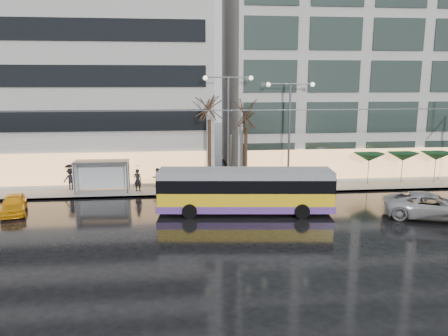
{
  "coord_description": "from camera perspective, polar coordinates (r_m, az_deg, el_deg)",
  "views": [
    {
      "loc": [
        -1.94,
        -23.79,
        8.74
      ],
      "look_at": [
        1.06,
        5.0,
        2.98
      ],
      "focal_mm": 35.0,
      "sensor_mm": 36.0,
      "label": 1
    }
  ],
  "objects": [
    {
      "name": "ground",
      "position": [
        25.42,
        -1.22,
        -8.86
      ],
      "size": [
        140.0,
        140.0,
        0.0
      ],
      "primitive_type": "plane",
      "color": "black",
      "rests_on": "ground"
    },
    {
      "name": "sidewalk",
      "position": [
        38.97,
        0.0,
        -1.59
      ],
      "size": [
        80.0,
        10.0,
        0.15
      ],
      "primitive_type": "cube",
      "color": "gray",
      "rests_on": "ground"
    },
    {
      "name": "kerb",
      "position": [
        34.2,
        0.87,
        -3.43
      ],
      "size": [
        80.0,
        0.1,
        0.15
      ],
      "primitive_type": "cube",
      "color": "slate",
      "rests_on": "ground"
    },
    {
      "name": "building_left",
      "position": [
        45.11,
        -24.81,
        13.31
      ],
      "size": [
        34.0,
        14.0,
        22.0
      ],
      "primitive_type": "cube",
      "color": "#ACAAA5",
      "rests_on": "sidewalk"
    },
    {
      "name": "building_right",
      "position": [
        47.8,
        20.82,
        15.24
      ],
      "size": [
        32.0,
        14.0,
        25.0
      ],
      "primitive_type": "cube",
      "color": "#ACAAA5",
      "rests_on": "sidewalk"
    },
    {
      "name": "trolleybus",
      "position": [
        29.29,
        2.78,
        -3.16
      ],
      "size": [
        11.8,
        5.08,
        5.39
      ],
      "color": "yellow",
      "rests_on": "ground"
    },
    {
      "name": "catenary",
      "position": [
        32.18,
        -0.65,
        3.24
      ],
      "size": [
        42.24,
        5.12,
        7.0
      ],
      "color": "#595B60",
      "rests_on": "ground"
    },
    {
      "name": "bus_shelter",
      "position": [
        35.73,
        -16.22,
        -0.14
      ],
      "size": [
        4.2,
        1.6,
        2.51
      ],
      "color": "#595B60",
      "rests_on": "sidewalk"
    },
    {
      "name": "street_lamp_near",
      "position": [
        34.93,
        0.55,
        6.74
      ],
      "size": [
        3.96,
        0.36,
        9.03
      ],
      "color": "#595B60",
      "rests_on": "sidewalk"
    },
    {
      "name": "street_lamp_far",
      "position": [
        35.86,
        8.56,
        6.29
      ],
      "size": [
        3.96,
        0.36,
        8.53
      ],
      "color": "#595B60",
      "rests_on": "sidewalk"
    },
    {
      "name": "tree_a",
      "position": [
        34.92,
        -1.96,
        8.53
      ],
      "size": [
        3.2,
        3.2,
        8.4
      ],
      "color": "black",
      "rests_on": "sidewalk"
    },
    {
      "name": "tree_b",
      "position": [
        35.49,
        2.91,
        7.46
      ],
      "size": [
        3.2,
        3.2,
        7.7
      ],
      "color": "black",
      "rests_on": "sidewalk"
    },
    {
      "name": "parasol_a",
      "position": [
        38.79,
        18.41,
        1.34
      ],
      "size": [
        2.5,
        2.5,
        2.65
      ],
      "color": "#595B60",
      "rests_on": "sidewalk"
    },
    {
      "name": "parasol_b",
      "position": [
        40.11,
        22.32,
        1.38
      ],
      "size": [
        2.5,
        2.5,
        2.65
      ],
      "color": "#595B60",
      "rests_on": "sidewalk"
    },
    {
      "name": "parasol_c",
      "position": [
        41.61,
        25.97,
        1.41
      ],
      "size": [
        2.5,
        2.5,
        2.65
      ],
      "color": "#595B60",
      "rests_on": "sidewalk"
    },
    {
      "name": "taxi_a",
      "position": [
        32.61,
        -25.78,
        -4.26
      ],
      "size": [
        2.49,
        4.09,
        1.3
      ],
      "primitive_type": "imported",
      "rotation": [
        0.0,
        0.0,
        0.27
      ],
      "color": "#F2A10C",
      "rests_on": "ground"
    },
    {
      "name": "sedan_silver",
      "position": [
        31.42,
        25.37,
        -4.47
      ],
      "size": [
        6.45,
        4.5,
        1.64
      ],
      "primitive_type": "imported",
      "rotation": [
        0.0,
        0.0,
        1.24
      ],
      "color": "#9FA0A4",
      "rests_on": "ground"
    },
    {
      "name": "pedestrian_a",
      "position": [
        35.18,
        -11.23,
        -0.72
      ],
      "size": [
        1.25,
        1.26,
        2.19
      ],
      "color": "black",
      "rests_on": "sidewalk"
    },
    {
      "name": "pedestrian_b",
      "position": [
        36.4,
        -8.72,
        -1.24
      ],
      "size": [
        0.92,
        0.8,
        1.6
      ],
      "color": "black",
      "rests_on": "sidewalk"
    },
    {
      "name": "pedestrian_c",
      "position": [
        37.16,
        -19.41,
        -1.0
      ],
      "size": [
        1.2,
        0.92,
        2.11
      ],
      "color": "black",
      "rests_on": "sidewalk"
    }
  ]
}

